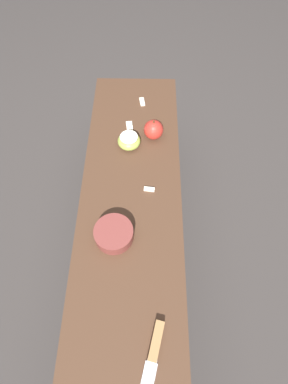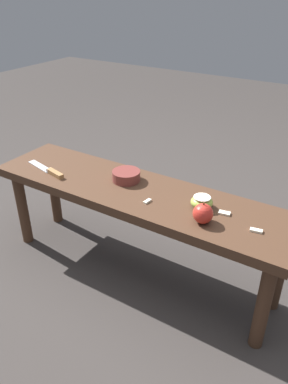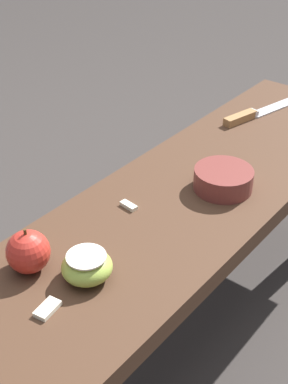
{
  "view_description": "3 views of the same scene",
  "coord_description": "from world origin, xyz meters",
  "px_view_note": "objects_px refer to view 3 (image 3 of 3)",
  "views": [
    {
      "loc": [
        -0.43,
        -0.05,
        1.31
      ],
      "look_at": [
        0.07,
        -0.05,
        0.46
      ],
      "focal_mm": 28.0,
      "sensor_mm": 36.0,
      "label": 1
    },
    {
      "loc": [
        0.74,
        -1.12,
        1.19
      ],
      "look_at": [
        0.07,
        -0.05,
        0.46
      ],
      "focal_mm": 35.0,
      "sensor_mm": 36.0,
      "label": 2
    },
    {
      "loc": [
        0.74,
        0.49,
        1.03
      ],
      "look_at": [
        0.07,
        -0.05,
        0.46
      ],
      "focal_mm": 50.0,
      "sensor_mm": 36.0,
      "label": 3
    }
  ],
  "objects_px": {
    "knife": "(251,115)",
    "apple_cut": "(87,266)",
    "wooden_bench": "(182,221)",
    "apple_whole": "(28,252)",
    "bowl": "(223,179)"
  },
  "relations": [
    {
      "from": "bowl",
      "to": "apple_cut",
      "type": "bearing_deg",
      "value": -4.79
    },
    {
      "from": "apple_cut",
      "to": "wooden_bench",
      "type": "bearing_deg",
      "value": -177.26
    },
    {
      "from": "knife",
      "to": "apple_cut",
      "type": "distance_m",
      "value": 0.7
    },
    {
      "from": "knife",
      "to": "bowl",
      "type": "xyz_separation_m",
      "value": [
        0.33,
        0.12,
        0.01
      ]
    },
    {
      "from": "wooden_bench",
      "to": "knife",
      "type": "relative_size",
      "value": 5.16
    },
    {
      "from": "wooden_bench",
      "to": "bowl",
      "type": "height_order",
      "value": "bowl"
    },
    {
      "from": "wooden_bench",
      "to": "knife",
      "type": "xyz_separation_m",
      "value": [
        -0.41,
        -0.08,
        0.07
      ]
    },
    {
      "from": "wooden_bench",
      "to": "apple_cut",
      "type": "xyz_separation_m",
      "value": [
        0.29,
        0.01,
        0.08
      ]
    },
    {
      "from": "bowl",
      "to": "knife",
      "type": "bearing_deg",
      "value": -159.95
    },
    {
      "from": "knife",
      "to": "apple_cut",
      "type": "relative_size",
      "value": 3.06
    },
    {
      "from": "wooden_bench",
      "to": "apple_cut",
      "type": "bearing_deg",
      "value": 2.74
    },
    {
      "from": "apple_whole",
      "to": "bowl",
      "type": "xyz_separation_m",
      "value": [
        -0.41,
        0.12,
        -0.01
      ]
    },
    {
      "from": "wooden_bench",
      "to": "apple_whole",
      "type": "distance_m",
      "value": 0.36
    },
    {
      "from": "wooden_bench",
      "to": "bowl",
      "type": "relative_size",
      "value": 10.97
    },
    {
      "from": "apple_whole",
      "to": "apple_cut",
      "type": "xyz_separation_m",
      "value": [
        -0.04,
        0.09,
        -0.01
      ]
    }
  ]
}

